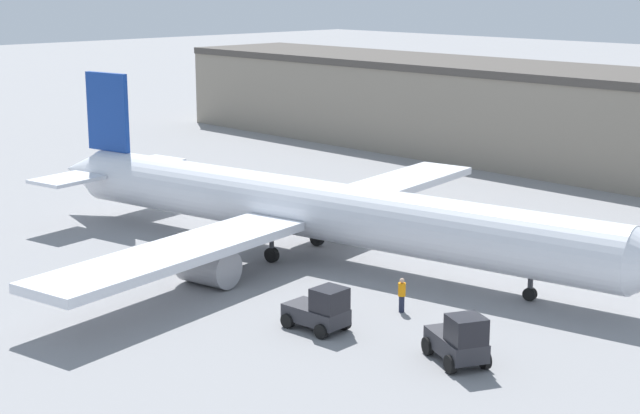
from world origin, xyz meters
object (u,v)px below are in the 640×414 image
at_px(belt_loader_truck, 204,254).
at_px(pushback_tug, 459,340).
at_px(ground_crew_worker, 402,294).
at_px(baggage_tug, 320,310).
at_px(airplane, 307,209).

xyz_separation_m(belt_loader_truck, pushback_tug, (19.20, -0.74, 0.16)).
height_order(ground_crew_worker, pushback_tug, pushback_tug).
distance_m(ground_crew_worker, baggage_tug, 4.87).
xyz_separation_m(airplane, ground_crew_worker, (10.82, -3.56, -1.96)).
bearing_deg(ground_crew_worker, airplane, 91.29).
distance_m(airplane, baggage_tug, 13.08).
xyz_separation_m(airplane, baggage_tug, (9.90, -8.34, -1.89)).
relative_size(baggage_tug, pushback_tug, 0.89).
height_order(belt_loader_truck, pushback_tug, pushback_tug).
relative_size(belt_loader_truck, pushback_tug, 0.89).
bearing_deg(baggage_tug, pushback_tug, 7.04).
relative_size(airplane, belt_loader_truck, 13.67).
height_order(airplane, baggage_tug, airplane).
height_order(baggage_tug, pushback_tug, pushback_tug).
height_order(ground_crew_worker, baggage_tug, baggage_tug).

